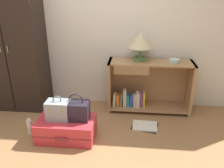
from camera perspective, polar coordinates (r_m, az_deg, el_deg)
The scene contains 11 objects.
ground_plane at distance 2.60m, azimuth -9.11°, elevation -18.79°, with size 9.00×9.00×0.00m, color #9E7047.
back_wall at distance 3.44m, azimuth -4.26°, elevation 15.84°, with size 6.40×0.10×2.60m, color silver.
wardrobe at distance 3.60m, azimuth -23.50°, elevation 8.86°, with size 0.86×0.47×1.92m.
bookshelf at distance 3.41m, azimuth 8.45°, elevation -0.60°, with size 1.20×0.38×0.76m.
table_lamp at distance 3.21m, azimuth 7.12°, elevation 10.57°, with size 0.33×0.33×0.40m.
bowl at distance 3.30m, azimuth 15.24°, elevation 5.65°, with size 0.15×0.15×0.04m, color silver.
suitcase_large at distance 2.90m, azimuth -11.28°, elevation -10.81°, with size 0.70×0.44×0.26m.
train_case at distance 2.80m, azimuth -13.28°, elevation -6.31°, with size 0.27×0.20×0.31m.
handbag at distance 2.77m, azimuth -8.85°, elevation -6.47°, with size 0.30×0.20×0.33m.
bottle at distance 3.10m, azimuth -19.79°, elevation -10.01°, with size 0.06×0.06×0.22m.
open_book_on_floor at distance 3.14m, azimuth 8.18°, elevation -10.31°, with size 0.39×0.33×0.02m.
Camera 1 is at (0.57, -1.87, 1.72)m, focal length 36.72 mm.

